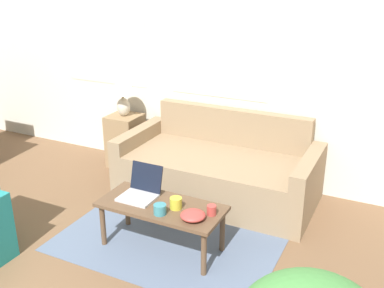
% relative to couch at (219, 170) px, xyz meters
% --- Properties ---
extents(wall_back, '(6.77, 0.06, 2.60)m').
position_rel_couch_xyz_m(wall_back, '(-0.86, 0.48, 1.04)').
color(wall_back, silver).
rests_on(wall_back, ground_plane).
extents(rug, '(1.84, 2.05, 0.01)m').
position_rel_couch_xyz_m(rug, '(-0.04, -0.58, -0.26)').
color(rug, slate).
rests_on(rug, ground_plane).
extents(couch, '(1.95, 0.93, 0.83)m').
position_rel_couch_xyz_m(couch, '(0.00, 0.00, 0.00)').
color(couch, '#937A5B').
rests_on(couch, ground_plane).
extents(side_table, '(0.36, 0.36, 0.61)m').
position_rel_couch_xyz_m(side_table, '(-1.28, 0.20, 0.04)').
color(side_table, '#937551').
rests_on(side_table, ground_plane).
extents(table_lamp, '(0.33, 0.33, 0.45)m').
position_rel_couch_xyz_m(table_lamp, '(-1.28, 0.20, 0.66)').
color(table_lamp, beige).
rests_on(table_lamp, side_table).
extents(coffee_table, '(1.02, 0.46, 0.40)m').
position_rel_couch_xyz_m(coffee_table, '(-0.04, -1.10, 0.09)').
color(coffee_table, brown).
rests_on(coffee_table, ground_plane).
extents(laptop, '(0.29, 0.30, 0.25)m').
position_rel_couch_xyz_m(laptop, '(-0.27, -1.05, 0.19)').
color(laptop, '#B7B7BC').
rests_on(laptop, coffee_table).
extents(cup_navy, '(0.07, 0.07, 0.08)m').
position_rel_couch_xyz_m(cup_navy, '(0.39, -1.07, 0.18)').
color(cup_navy, '#B23D38').
rests_on(cup_navy, coffee_table).
extents(cup_yellow, '(0.10, 0.10, 0.09)m').
position_rel_couch_xyz_m(cup_yellow, '(0.09, -1.10, 0.18)').
color(cup_yellow, gold).
rests_on(cup_yellow, coffee_table).
extents(cup_white, '(0.10, 0.10, 0.08)m').
position_rel_couch_xyz_m(cup_white, '(0.02, -1.23, 0.18)').
color(cup_white, teal).
rests_on(cup_white, coffee_table).
extents(snack_bowl, '(0.19, 0.19, 0.06)m').
position_rel_couch_xyz_m(snack_bowl, '(0.29, -1.19, 0.17)').
color(snack_bowl, '#B23D38').
rests_on(snack_bowl, coffee_table).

